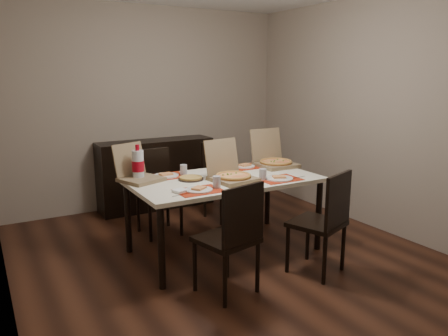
# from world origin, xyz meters

# --- Properties ---
(ground) EXTENTS (3.80, 4.00, 0.02)m
(ground) POSITION_xyz_m (0.00, 0.00, -0.01)
(ground) COLOR #412114
(ground) RESTS_ON ground
(room_walls) EXTENTS (3.84, 4.02, 2.62)m
(room_walls) POSITION_xyz_m (0.00, 0.43, 1.73)
(room_walls) COLOR gray
(room_walls) RESTS_ON ground
(sideboard) EXTENTS (1.50, 0.40, 0.90)m
(sideboard) POSITION_xyz_m (0.00, 1.78, 0.45)
(sideboard) COLOR black
(sideboard) RESTS_ON ground
(dining_table) EXTENTS (1.80, 1.00, 0.75)m
(dining_table) POSITION_xyz_m (0.05, 0.07, 0.68)
(dining_table) COLOR #F4ECCD
(dining_table) RESTS_ON ground
(chair_near_left) EXTENTS (0.50, 0.50, 0.93)m
(chair_near_left) POSITION_xyz_m (-0.34, -0.75, 0.51)
(chair_near_left) COLOR black
(chair_near_left) RESTS_ON ground
(chair_near_right) EXTENTS (0.54, 0.54, 0.93)m
(chair_near_right) POSITION_xyz_m (0.55, -0.82, 0.51)
(chair_near_right) COLOR black
(chair_near_right) RESTS_ON ground
(chair_far_left) EXTENTS (0.43, 0.43, 0.93)m
(chair_far_left) POSITION_xyz_m (-0.34, 0.91, 0.51)
(chair_far_left) COLOR black
(chair_far_left) RESTS_ON ground
(chair_far_right) EXTENTS (0.46, 0.46, 0.93)m
(chair_far_right) POSITION_xyz_m (0.56, 1.01, 0.51)
(chair_far_right) COLOR black
(chair_far_right) RESTS_ON ground
(setting_near_left) EXTENTS (0.49, 0.30, 0.11)m
(setting_near_left) POSITION_xyz_m (-0.35, -0.23, 0.77)
(setting_near_left) COLOR #AE230B
(setting_near_left) RESTS_ON dining_table
(setting_near_right) EXTENTS (0.50, 0.30, 0.11)m
(setting_near_right) POSITION_xyz_m (0.44, -0.23, 0.77)
(setting_near_right) COLOR #AE230B
(setting_near_right) RESTS_ON dining_table
(setting_far_left) EXTENTS (0.44, 0.30, 0.11)m
(setting_far_left) POSITION_xyz_m (-0.39, 0.40, 0.77)
(setting_far_left) COLOR #AE230B
(setting_far_left) RESTS_ON dining_table
(setting_far_right) EXTENTS (0.46, 0.30, 0.11)m
(setting_far_right) POSITION_xyz_m (0.45, 0.39, 0.77)
(setting_far_right) COLOR #AE230B
(setting_far_right) RESTS_ON dining_table
(napkin_loose) EXTENTS (0.15, 0.14, 0.02)m
(napkin_loose) POSITION_xyz_m (0.09, 0.06, 0.76)
(napkin_loose) COLOR white
(napkin_loose) RESTS_ON dining_table
(pizza_box_center) EXTENTS (0.42, 0.46, 0.38)m
(pizza_box_center) POSITION_xyz_m (0.06, -0.05, 0.81)
(pizza_box_center) COLOR brown
(pizza_box_center) RESTS_ON dining_table
(pizza_box_right) EXTENTS (0.40, 0.44, 0.39)m
(pizza_box_right) POSITION_xyz_m (0.80, 0.28, 0.81)
(pizza_box_right) COLOR brown
(pizza_box_right) RESTS_ON dining_table
(pizza_box_left) EXTENTS (0.45, 0.48, 0.34)m
(pizza_box_left) POSITION_xyz_m (-0.71, 0.38, 0.81)
(pizza_box_left) COLOR brown
(pizza_box_left) RESTS_ON dining_table
(faina_plate) EXTENTS (0.24, 0.24, 0.03)m
(faina_plate) POSITION_xyz_m (-0.26, 0.16, 0.76)
(faina_plate) COLOR black
(faina_plate) RESTS_ON dining_table
(dip_bowl) EXTENTS (0.13, 0.13, 0.03)m
(dip_bowl) POSITION_xyz_m (0.14, 0.21, 0.76)
(dip_bowl) COLOR white
(dip_bowl) RESTS_ON dining_table
(soda_bottle) EXTENTS (0.12, 0.12, 0.34)m
(soda_bottle) POSITION_xyz_m (-0.70, 0.39, 0.90)
(soda_bottle) COLOR silver
(soda_bottle) RESTS_ON dining_table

